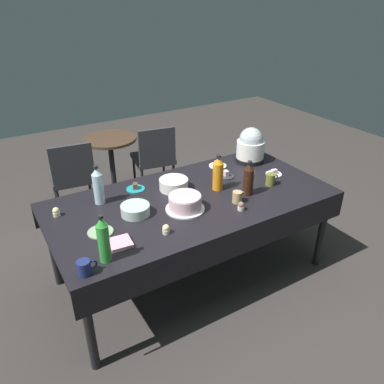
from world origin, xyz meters
name	(u,v)px	position (x,y,z in m)	size (l,w,h in m)	color
ground	(192,273)	(0.00, 0.00, 0.00)	(9.00, 9.00, 0.00)	#383330
potluck_table	(192,205)	(0.00, 0.00, 0.69)	(2.20, 1.10, 0.75)	black
frosted_layer_cake	(185,203)	(-0.14, -0.13, 0.81)	(0.29, 0.29, 0.12)	silver
slow_cooker	(251,146)	(0.83, 0.33, 0.90)	(0.27, 0.27, 0.33)	black
glass_salad_bowl	(136,210)	(-0.48, 0.00, 0.79)	(0.21, 0.21, 0.07)	#B2C6BC
ceramic_snack_bowl	(174,184)	(-0.05, 0.20, 0.79)	(0.23, 0.23, 0.09)	silver
dessert_plate_charcoal	(226,175)	(0.45, 0.17, 0.76)	(0.14, 0.14, 0.06)	#2D2D33
dessert_plate_teal	(136,188)	(-0.32, 0.36, 0.76)	(0.15, 0.15, 0.05)	teal
dessert_plate_sage	(100,231)	(-0.77, -0.09, 0.76)	(0.17, 0.17, 0.05)	#8CA87F
dessert_plate_cream	(218,165)	(0.51, 0.39, 0.76)	(0.16, 0.16, 0.05)	beige
dessert_plate_white	(274,173)	(0.83, -0.01, 0.76)	(0.14, 0.14, 0.05)	white
cupcake_mint	(56,212)	(-0.97, 0.27, 0.78)	(0.05, 0.05, 0.07)	beige
cupcake_vanilla	(241,206)	(0.21, -0.35, 0.78)	(0.05, 0.05, 0.07)	beige
cupcake_rose	(166,229)	(-0.40, -0.33, 0.78)	(0.05, 0.05, 0.07)	beige
soda_bottle_orange_juice	(218,174)	(0.25, 0.02, 0.89)	(0.08, 0.08, 0.30)	orange
soda_bottle_water	(98,186)	(-0.64, 0.30, 0.89)	(0.08, 0.08, 0.31)	silver
soda_bottle_cola	(249,179)	(0.41, -0.18, 0.88)	(0.08, 0.08, 0.28)	#33190F
soda_bottle_lime_soda	(104,240)	(-0.84, -0.39, 0.90)	(0.07, 0.07, 0.32)	green
coffee_mug_tan	(238,197)	(0.26, -0.24, 0.80)	(0.11, 0.07, 0.09)	tan
coffee_mug_navy	(85,268)	(-0.98, -0.45, 0.80)	(0.12, 0.08, 0.09)	navy
coffee_mug_olive	(271,179)	(0.67, -0.15, 0.80)	(0.12, 0.07, 0.10)	olive
paper_napkin_stack	(120,243)	(-0.71, -0.29, 0.76)	(0.14, 0.14, 0.02)	pink
maroon_chair_left	(72,174)	(-0.56, 1.48, 0.49)	(0.49, 0.49, 0.85)	#333338
maroon_chair_right	(154,155)	(0.39, 1.48, 0.49)	(0.50, 0.50, 0.85)	#333338
round_cafe_table	(111,156)	(-0.05, 1.71, 0.50)	(0.60, 0.60, 0.72)	#473323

